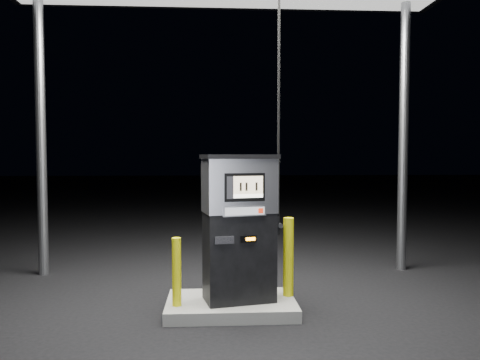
{
  "coord_description": "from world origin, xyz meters",
  "views": [
    {
      "loc": [
        -0.22,
        -5.75,
        1.95
      ],
      "look_at": [
        0.11,
        0.0,
        1.65
      ],
      "focal_mm": 35.0,
      "sensor_mm": 36.0,
      "label": 1
    }
  ],
  "objects": [
    {
      "name": "bollard_right",
      "position": [
        0.74,
        0.13,
        0.65
      ],
      "size": [
        0.16,
        0.16,
        1.01
      ],
      "primitive_type": "cylinder",
      "rotation": [
        0.0,
        0.0,
        0.22
      ],
      "color": "yellow",
      "rests_on": "pump_island"
    },
    {
      "name": "fuel_dispenser",
      "position": [
        0.1,
        -0.03,
        1.08
      ],
      "size": [
        1.04,
        0.71,
        3.76
      ],
      "rotation": [
        0.0,
        0.0,
        0.21
      ],
      "color": "black",
      "rests_on": "pump_island"
    },
    {
      "name": "bollard_left",
      "position": [
        -0.66,
        -0.2,
        0.56
      ],
      "size": [
        0.14,
        0.14,
        0.82
      ],
      "primitive_type": "cylinder",
      "rotation": [
        0.0,
        0.0,
        -0.34
      ],
      "color": "yellow",
      "rests_on": "pump_island"
    },
    {
      "name": "pump_island",
      "position": [
        0.0,
        0.0,
        0.07
      ],
      "size": [
        1.6,
        1.0,
        0.15
      ],
      "primitive_type": "cube",
      "color": "slate",
      "rests_on": "ground"
    },
    {
      "name": "ground",
      "position": [
        0.0,
        0.0,
        0.0
      ],
      "size": [
        80.0,
        80.0,
        0.0
      ],
      "primitive_type": "plane",
      "color": "black",
      "rests_on": "ground"
    }
  ]
}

